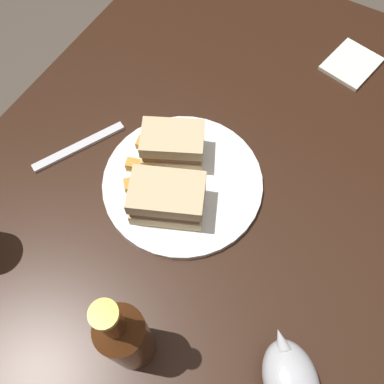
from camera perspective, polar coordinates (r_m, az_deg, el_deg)
ground_plane at (r=1.39m, az=0.70°, el=-15.20°), size 6.00×6.00×0.00m
dining_table at (r=1.05m, az=0.91°, el=-11.17°), size 1.27×0.88×0.71m
plate at (r=0.73m, az=-1.28°, el=1.29°), size 0.28×0.28×0.01m
sandwich_half_left at (r=0.73m, az=-2.61°, el=6.38°), size 0.11×0.13×0.06m
sandwich_half_right at (r=0.68m, az=-3.36°, el=-0.86°), size 0.12×0.14×0.07m
potato_wedge_front at (r=0.76m, az=-5.69°, el=6.30°), size 0.03×0.05×0.02m
potato_wedge_middle at (r=0.74m, az=-6.94°, el=3.45°), size 0.03×0.05×0.02m
potato_wedge_back at (r=0.72m, az=-7.14°, el=1.20°), size 0.05×0.05×0.01m
gravy_boat at (r=0.62m, az=13.22°, el=-23.54°), size 0.13×0.13×0.07m
cider_bottle at (r=0.56m, az=-9.00°, el=-18.91°), size 0.06×0.06×0.25m
napkin at (r=0.96m, az=20.82°, el=15.94°), size 0.13×0.11×0.01m
fork at (r=0.80m, az=-15.07°, el=5.97°), size 0.17×0.10×0.01m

